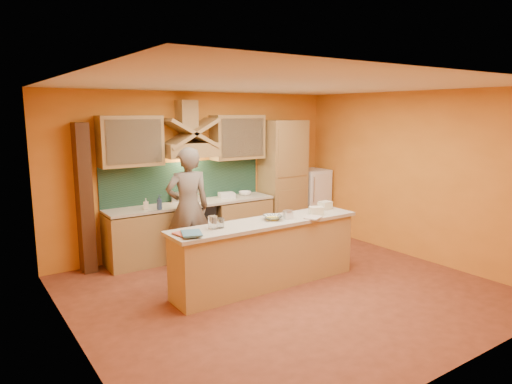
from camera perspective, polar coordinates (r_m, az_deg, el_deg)
floor at (r=6.53m, az=3.60°, el=-12.11°), size 5.50×5.00×0.01m
ceiling at (r=6.06m, az=3.90°, el=13.23°), size 5.50×5.00×0.01m
wall_back at (r=8.23m, az=-7.07°, el=2.55°), size 5.50×0.02×2.80m
wall_front at (r=4.50m, az=23.87°, el=-4.45°), size 5.50×0.02×2.80m
wall_left at (r=4.97m, az=-22.10°, el=-3.00°), size 0.02×5.00×2.80m
wall_right at (r=8.12m, az=19.21°, el=1.96°), size 0.02×5.00×2.80m
base_cabinet_left at (r=7.66m, az=-14.23°, el=-5.65°), size 1.10×0.60×0.86m
base_cabinet_right at (r=8.47m, az=-2.07°, el=-3.85°), size 1.10×0.60×0.86m
counter_top at (r=7.92m, az=-7.92°, el=-1.44°), size 3.00×0.62×0.04m
stove at (r=8.02m, az=-7.84°, el=-4.59°), size 0.60×0.58×0.90m
backsplash at (r=8.11m, az=-8.88°, el=1.32°), size 3.00×0.03×0.70m
range_hood at (r=7.83m, az=-8.24°, el=5.24°), size 0.92×0.50×0.24m
hood_chimney at (r=7.90m, az=-8.67°, el=9.48°), size 0.30×0.30×0.50m
upper_cabinet_left at (r=7.50m, az=-15.43°, el=6.16°), size 1.00×0.35×0.80m
upper_cabinet_right at (r=8.37m, az=-2.31°, el=6.86°), size 1.00×0.35×0.80m
pantry_column at (r=8.90m, az=3.35°, el=1.54°), size 0.80×0.60×2.30m
fridge at (r=9.45m, az=6.91°, el=-1.09°), size 0.58×0.60×1.30m
trim_column_left at (r=7.42m, az=-20.66°, el=-0.79°), size 0.20×0.30×2.30m
island_body at (r=6.55m, az=1.32°, el=-7.93°), size 2.80×0.55×0.88m
island_top at (r=6.42m, az=1.33°, el=-3.85°), size 2.90×0.62×0.05m
person at (r=7.29m, az=-8.49°, el=-1.96°), size 0.77×0.58×1.92m
pot_large at (r=7.74m, az=-8.00°, el=-1.06°), size 0.26×0.26×0.17m
pot_small at (r=7.99m, az=-7.50°, el=-0.83°), size 0.24×0.24×0.13m
soap_bottle_a at (r=7.50m, az=-13.60°, el=-1.44°), size 0.10×0.10×0.17m
soap_bottle_b at (r=7.40m, az=-11.99°, el=-1.27°), size 0.13×0.13×0.23m
bowl_back at (r=8.51m, az=-1.39°, el=-0.16°), size 0.30×0.30×0.07m
dish_rack at (r=8.25m, az=-3.69°, el=-0.41°), size 0.31×0.27×0.10m
book_lower at (r=5.70m, az=-9.77°, el=-5.39°), size 0.25×0.31×0.03m
book_upper at (r=5.67m, az=-9.27°, el=-5.22°), size 0.34×0.39×0.02m
jar_large at (r=5.99m, az=-5.45°, el=-3.81°), size 0.16×0.16×0.17m
jar_small at (r=6.04m, az=-4.55°, el=-3.89°), size 0.14×0.14×0.13m
kitchen_scale at (r=6.56m, az=4.02°, el=-2.90°), size 0.15×0.15×0.10m
mixing_bowl at (r=6.47m, az=2.08°, el=-3.21°), size 0.36×0.36×0.07m
cloth at (r=6.62m, az=7.17°, el=-3.19°), size 0.33×0.30×0.02m
grocery_bag_a at (r=7.25m, az=8.64°, el=-1.66°), size 0.20×0.16×0.12m
grocery_bag_b at (r=6.85m, az=7.55°, el=-2.33°), size 0.24×0.22×0.12m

